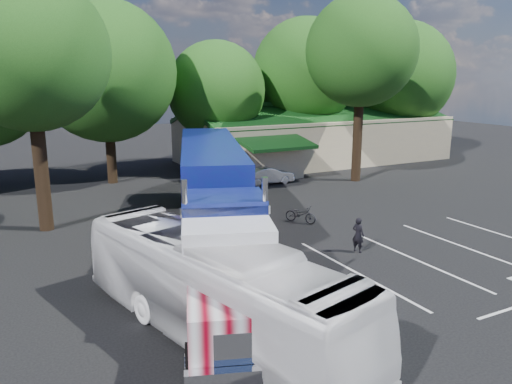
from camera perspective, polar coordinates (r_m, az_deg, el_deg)
name	(u,v)px	position (r m, az deg, el deg)	size (l,w,h in m)	color
ground	(281,232)	(25.42, 2.88, -4.61)	(120.00, 120.00, 0.00)	black
event_hall	(312,137)	(46.94, 6.45, 6.28)	(24.20, 14.12, 5.55)	tan
tree_row_c	(106,72)	(37.77, -16.81, 13.04)	(10.00, 10.00, 13.05)	black
tree_row_d	(216,90)	(41.69, -4.57, 11.50)	(8.00, 8.00, 10.60)	black
tree_row_e	(306,72)	(46.36, 5.72, 13.49)	(9.60, 9.60, 12.90)	black
tree_row_f	(399,75)	(51.61, 16.05, 12.69)	(10.40, 10.40, 13.00)	black
tree_near_left	(30,53)	(26.94, -24.46, 14.28)	(7.60, 7.60, 12.65)	black
tree_near_right	(361,51)	(37.83, 11.95, 15.47)	(8.00, 8.00, 13.50)	black
semi_truck	(213,189)	(23.11, -4.89, 0.32)	(10.05, 21.83, 4.66)	black
woman	(358,235)	(22.86, 11.59, -4.81)	(0.58, 0.38, 1.60)	black
bicycle	(301,214)	(27.00, 5.13, -2.54)	(0.62, 1.79, 0.94)	black
tour_bus	(215,288)	(15.21, -4.76, -10.89)	(2.61, 11.17, 3.11)	white
silver_sedan	(268,175)	(36.51, 1.35, 1.91)	(1.35, 3.87, 1.27)	#B8BAC1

